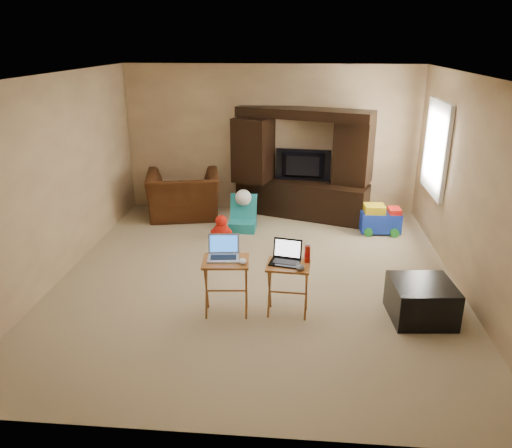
# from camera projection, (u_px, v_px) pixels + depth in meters

# --- Properties ---
(floor) EXTENTS (5.50, 5.50, 0.00)m
(floor) POSITION_uv_depth(u_px,v_px,m) (257.00, 277.00, 6.44)
(floor) COLOR tan
(floor) RESTS_ON ground
(ceiling) EXTENTS (5.50, 5.50, 0.00)m
(ceiling) POSITION_uv_depth(u_px,v_px,m) (258.00, 75.00, 5.56)
(ceiling) COLOR silver
(ceiling) RESTS_ON ground
(wall_back) EXTENTS (5.00, 0.00, 5.00)m
(wall_back) POSITION_uv_depth(u_px,v_px,m) (271.00, 140.00, 8.56)
(wall_back) COLOR tan
(wall_back) RESTS_ON ground
(wall_front) EXTENTS (5.00, 0.00, 5.00)m
(wall_front) POSITION_uv_depth(u_px,v_px,m) (224.00, 292.00, 3.43)
(wall_front) COLOR tan
(wall_front) RESTS_ON ground
(wall_left) EXTENTS (0.00, 5.50, 5.50)m
(wall_left) POSITION_uv_depth(u_px,v_px,m) (58.00, 178.00, 6.20)
(wall_left) COLOR tan
(wall_left) RESTS_ON ground
(wall_right) EXTENTS (0.00, 5.50, 5.50)m
(wall_right) POSITION_uv_depth(u_px,v_px,m) (471.00, 188.00, 5.79)
(wall_right) COLOR tan
(wall_right) RESTS_ON ground
(window_pane) EXTENTS (0.00, 1.20, 1.20)m
(window_pane) POSITION_uv_depth(u_px,v_px,m) (438.00, 148.00, 7.19)
(window_pane) COLOR white
(window_pane) RESTS_ON ground
(window_frame) EXTENTS (0.06, 1.14, 1.34)m
(window_frame) POSITION_uv_depth(u_px,v_px,m) (436.00, 148.00, 7.19)
(window_frame) COLOR white
(window_frame) RESTS_ON ground
(entertainment_center) EXTENTS (2.30, 1.25, 1.83)m
(entertainment_center) POSITION_uv_depth(u_px,v_px,m) (303.00, 164.00, 8.35)
(entertainment_center) COLOR black
(entertainment_center) RESTS_ON floor
(television) EXTENTS (0.94, 0.22, 0.53)m
(television) POSITION_uv_depth(u_px,v_px,m) (302.00, 166.00, 8.36)
(television) COLOR black
(television) RESTS_ON entertainment_center
(recliner) EXTENTS (1.38, 1.26, 0.77)m
(recliner) POSITION_uv_depth(u_px,v_px,m) (184.00, 195.00, 8.47)
(recliner) COLOR #42220E
(recliner) RESTS_ON floor
(child_rocker) EXTENTS (0.43, 0.49, 0.56)m
(child_rocker) POSITION_uv_depth(u_px,v_px,m) (242.00, 213.00, 7.91)
(child_rocker) COLOR teal
(child_rocker) RESTS_ON floor
(plush_toy) EXTENTS (0.34, 0.28, 0.38)m
(plush_toy) POSITION_uv_depth(u_px,v_px,m) (221.00, 227.00, 7.60)
(plush_toy) COLOR red
(plush_toy) RESTS_ON floor
(push_toy) EXTENTS (0.64, 0.47, 0.47)m
(push_toy) POSITION_uv_depth(u_px,v_px,m) (381.00, 219.00, 7.81)
(push_toy) COLOR blue
(push_toy) RESTS_ON floor
(ottoman) EXTENTS (0.71, 0.71, 0.42)m
(ottoman) POSITION_uv_depth(u_px,v_px,m) (421.00, 301.00, 5.42)
(ottoman) COLOR black
(ottoman) RESTS_ON floor
(tray_table_left) EXTENTS (0.53, 0.44, 0.65)m
(tray_table_left) POSITION_uv_depth(u_px,v_px,m) (226.00, 287.00, 5.47)
(tray_table_left) COLOR #AA6B29
(tray_table_left) RESTS_ON floor
(tray_table_right) EXTENTS (0.49, 0.40, 0.60)m
(tray_table_right) POSITION_uv_depth(u_px,v_px,m) (288.00, 289.00, 5.47)
(tray_table_right) COLOR #A35B27
(tray_table_right) RESTS_ON floor
(laptop_left) EXTENTS (0.37, 0.31, 0.24)m
(laptop_left) POSITION_uv_depth(u_px,v_px,m) (223.00, 249.00, 5.35)
(laptop_left) COLOR #A7A7AB
(laptop_left) RESTS_ON tray_table_left
(laptop_right) EXTENTS (0.36, 0.32, 0.24)m
(laptop_right) POSITION_uv_depth(u_px,v_px,m) (285.00, 253.00, 5.34)
(laptop_right) COLOR black
(laptop_right) RESTS_ON tray_table_right
(mouse_left) EXTENTS (0.10, 0.14, 0.05)m
(mouse_left) POSITION_uv_depth(u_px,v_px,m) (243.00, 261.00, 5.27)
(mouse_left) COLOR silver
(mouse_left) RESTS_ON tray_table_left
(mouse_right) EXTENTS (0.11, 0.14, 0.05)m
(mouse_right) POSITION_uv_depth(u_px,v_px,m) (301.00, 268.00, 5.23)
(mouse_right) COLOR #45454A
(mouse_right) RESTS_ON tray_table_right
(water_bottle) EXTENTS (0.06, 0.06, 0.19)m
(water_bottle) POSITION_uv_depth(u_px,v_px,m) (307.00, 254.00, 5.39)
(water_bottle) COLOR red
(water_bottle) RESTS_ON tray_table_right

